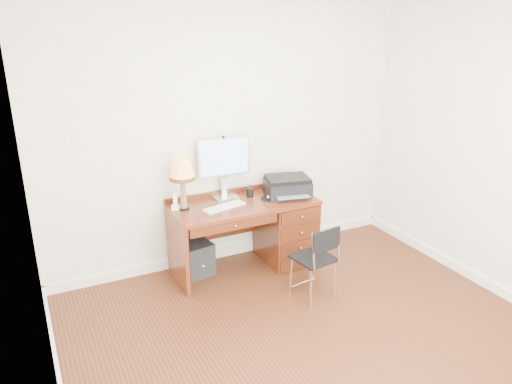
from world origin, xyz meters
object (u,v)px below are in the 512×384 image
leg_lamp (182,172)px  desk (271,227)px  printer (287,186)px  chair (317,255)px  monitor (224,161)px  equipment_box (196,258)px  phone (175,204)px

leg_lamp → desk: bearing=-5.1°
leg_lamp → printer: bearing=-4.7°
chair → monitor: bearing=106.2°
chair → leg_lamp: bearing=128.5°
desk → equipment_box: (-0.83, 0.10, -0.24)m
printer → leg_lamp: (-1.12, 0.09, 0.28)m
printer → monitor: bearing=172.5°
equipment_box → leg_lamp: bearing=176.9°
printer → chair: bearing=-87.2°
monitor → phone: size_ratio=3.76×
monitor → chair: (0.48, -1.07, -0.70)m
leg_lamp → equipment_box: size_ratio=1.49×
printer → chair: 0.94m
leg_lamp → phone: 0.34m
desk → chair: bearing=-87.3°
desk → leg_lamp: size_ratio=2.87×
desk → leg_lamp: bearing=174.9°
printer → equipment_box: 1.23m
printer → chair: printer is taller
desk → equipment_box: bearing=173.4°
monitor → phone: monitor is taller
phone → chair: (1.05, -0.97, -0.35)m
phone → equipment_box: phone is taller
phone → equipment_box: size_ratio=0.48×
desk → printer: printer is taller
desk → phone: size_ratio=8.86×
monitor → chair: size_ratio=0.86×
leg_lamp → monitor: bearing=15.9°
leg_lamp → phone: leg_lamp is taller
leg_lamp → chair: 1.51m
chair → desk: bearing=84.9°
monitor → chair: 1.37m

